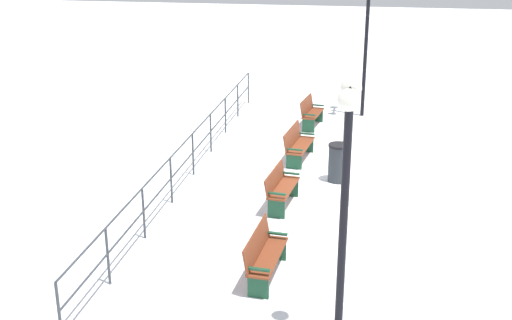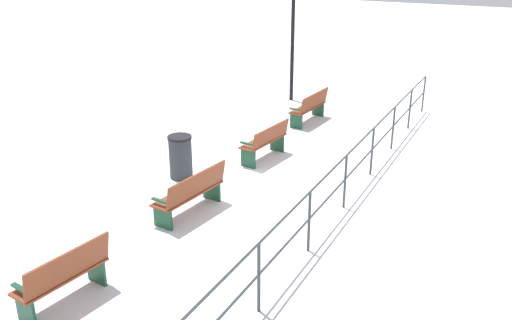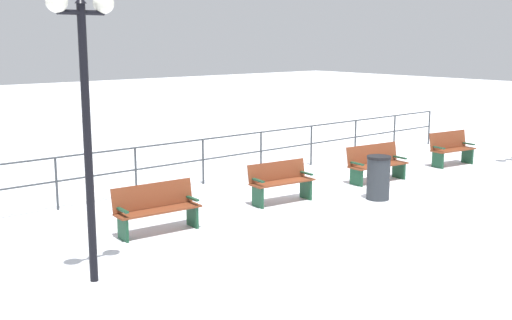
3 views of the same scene
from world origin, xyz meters
The scene contains 8 objects.
ground_plane centered at (0.00, 0.00, 0.00)m, with size 80.00×80.00×0.00m, color white.
bench_nearest centered at (-0.02, -4.90, 0.49)m, with size 0.60×1.67×0.92m.
bench_second centered at (-0.18, -1.63, 0.48)m, with size 0.65×1.56×0.89m.
bench_third centered at (-0.19, 1.65, 0.48)m, with size 0.73×1.72×0.92m.
bench_fourth centered at (-0.15, 4.92, 0.49)m, with size 0.69×1.49×0.95m.
lamppost_near centered at (1.47, -6.92, 3.06)m, with size 0.30×0.99×4.22m.
waterfront_railing centered at (-2.74, 0.00, 0.77)m, with size 0.05×15.16×1.15m.
trash_bin centered at (1.03, 0.23, 0.50)m, with size 0.54×0.54×0.99m.
Camera 2 is at (-5.75, 9.71, 5.01)m, focal length 38.78 mm.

